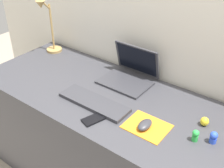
{
  "coord_description": "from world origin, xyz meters",
  "views": [
    {
      "loc": [
        0.79,
        -1.06,
        1.66
      ],
      "look_at": [
        -0.02,
        0.0,
        0.83
      ],
      "focal_mm": 46.14,
      "sensor_mm": 36.0,
      "label": 1
    }
  ],
  "objects_px": {
    "laptop": "(130,72)",
    "mouse": "(145,125)",
    "keyboard": "(94,102)",
    "toy_figurine_green": "(195,135)",
    "cell_phone": "(95,119)",
    "desk_lamp": "(48,28)",
    "toy_figurine_yellow": "(205,121)",
    "toy_figurine_blue": "(214,137)"
  },
  "relations": [
    {
      "from": "mouse",
      "to": "toy_figurine_green",
      "type": "height_order",
      "value": "toy_figurine_green"
    },
    {
      "from": "cell_phone",
      "to": "toy_figurine_yellow",
      "type": "bearing_deg",
      "value": 50.01
    },
    {
      "from": "mouse",
      "to": "cell_phone",
      "type": "height_order",
      "value": "mouse"
    },
    {
      "from": "laptop",
      "to": "toy_figurine_green",
      "type": "bearing_deg",
      "value": -26.29
    },
    {
      "from": "toy_figurine_green",
      "to": "cell_phone",
      "type": "bearing_deg",
      "value": -160.78
    },
    {
      "from": "toy_figurine_yellow",
      "to": "toy_figurine_green",
      "type": "bearing_deg",
      "value": -86.64
    },
    {
      "from": "keyboard",
      "to": "toy_figurine_green",
      "type": "xyz_separation_m",
      "value": [
        0.56,
        0.06,
        0.02
      ]
    },
    {
      "from": "toy_figurine_green",
      "to": "toy_figurine_blue",
      "type": "distance_m",
      "value": 0.08
    },
    {
      "from": "toy_figurine_green",
      "to": "toy_figurine_blue",
      "type": "bearing_deg",
      "value": 28.62
    },
    {
      "from": "cell_phone",
      "to": "mouse",
      "type": "bearing_deg",
      "value": 39.53
    },
    {
      "from": "mouse",
      "to": "cell_phone",
      "type": "bearing_deg",
      "value": -157.83
    },
    {
      "from": "laptop",
      "to": "cell_phone",
      "type": "height_order",
      "value": "laptop"
    },
    {
      "from": "cell_phone",
      "to": "toy_figurine_green",
      "type": "height_order",
      "value": "toy_figurine_green"
    },
    {
      "from": "mouse",
      "to": "desk_lamp",
      "type": "relative_size",
      "value": 0.24
    },
    {
      "from": "laptop",
      "to": "keyboard",
      "type": "height_order",
      "value": "laptop"
    },
    {
      "from": "cell_phone",
      "to": "toy_figurine_yellow",
      "type": "xyz_separation_m",
      "value": [
        0.46,
        0.29,
        0.02
      ]
    },
    {
      "from": "desk_lamp",
      "to": "toy_figurine_blue",
      "type": "height_order",
      "value": "desk_lamp"
    },
    {
      "from": "keyboard",
      "to": "cell_phone",
      "type": "relative_size",
      "value": 3.2
    },
    {
      "from": "keyboard",
      "to": "laptop",
      "type": "bearing_deg",
      "value": 87.42
    },
    {
      "from": "mouse",
      "to": "toy_figurine_blue",
      "type": "distance_m",
      "value": 0.32
    },
    {
      "from": "keyboard",
      "to": "toy_figurine_yellow",
      "type": "xyz_separation_m",
      "value": [
        0.55,
        0.19,
        0.01
      ]
    },
    {
      "from": "laptop",
      "to": "toy_figurine_green",
      "type": "xyz_separation_m",
      "value": [
        0.54,
        -0.27,
        -0.02
      ]
    },
    {
      "from": "desk_lamp",
      "to": "laptop",
      "type": "bearing_deg",
      "value": 2.1
    },
    {
      "from": "laptop",
      "to": "toy_figurine_blue",
      "type": "distance_m",
      "value": 0.65
    },
    {
      "from": "mouse",
      "to": "toy_figurine_blue",
      "type": "relative_size",
      "value": 1.61
    },
    {
      "from": "toy_figurine_blue",
      "to": "toy_figurine_yellow",
      "type": "xyz_separation_m",
      "value": [
        -0.08,
        0.09,
        -0.01
      ]
    },
    {
      "from": "laptop",
      "to": "mouse",
      "type": "bearing_deg",
      "value": -46.83
    },
    {
      "from": "laptop",
      "to": "desk_lamp",
      "type": "relative_size",
      "value": 0.76
    },
    {
      "from": "toy_figurine_blue",
      "to": "desk_lamp",
      "type": "bearing_deg",
      "value": 171.04
    },
    {
      "from": "keyboard",
      "to": "toy_figurine_blue",
      "type": "height_order",
      "value": "toy_figurine_blue"
    },
    {
      "from": "keyboard",
      "to": "mouse",
      "type": "height_order",
      "value": "mouse"
    },
    {
      "from": "toy_figurine_green",
      "to": "mouse",
      "type": "bearing_deg",
      "value": -163.95
    },
    {
      "from": "cell_phone",
      "to": "toy_figurine_green",
      "type": "bearing_deg",
      "value": 36.58
    },
    {
      "from": "cell_phone",
      "to": "laptop",
      "type": "bearing_deg",
      "value": 117.42
    },
    {
      "from": "cell_phone",
      "to": "toy_figurine_blue",
      "type": "relative_size",
      "value": 2.14
    },
    {
      "from": "cell_phone",
      "to": "toy_figurine_blue",
      "type": "bearing_deg",
      "value": 37.89
    },
    {
      "from": "toy_figurine_green",
      "to": "toy_figurine_yellow",
      "type": "height_order",
      "value": "toy_figurine_green"
    },
    {
      "from": "desk_lamp",
      "to": "toy_figurine_yellow",
      "type": "bearing_deg",
      "value": -5.24
    },
    {
      "from": "laptop",
      "to": "toy_figurine_green",
      "type": "relative_size",
      "value": 5.01
    },
    {
      "from": "keyboard",
      "to": "mouse",
      "type": "xyz_separation_m",
      "value": [
        0.33,
        -0.01,
        0.01
      ]
    },
    {
      "from": "toy_figurine_blue",
      "to": "toy_figurine_yellow",
      "type": "height_order",
      "value": "toy_figurine_blue"
    },
    {
      "from": "toy_figurine_green",
      "to": "toy_figurine_yellow",
      "type": "distance_m",
      "value": 0.13
    }
  ]
}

